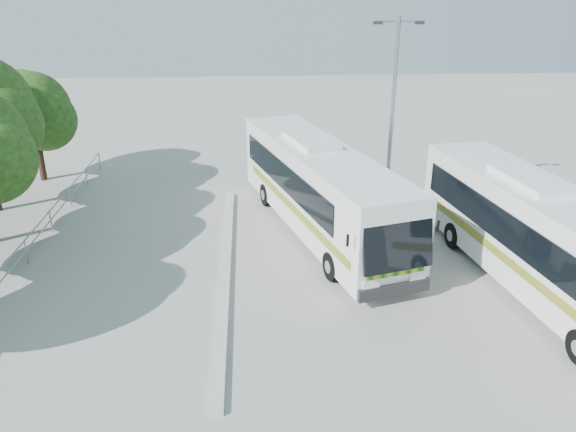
{
  "coord_description": "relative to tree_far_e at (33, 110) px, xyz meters",
  "views": [
    {
      "loc": [
        -1.28,
        -17.21,
        10.12
      ],
      "look_at": [
        0.14,
        2.42,
        1.93
      ],
      "focal_mm": 35.0,
      "sensor_mm": 36.0,
      "label": 1
    }
  ],
  "objects": [
    {
      "name": "tree_far_e",
      "position": [
        0.0,
        0.0,
        0.0
      ],
      "size": [
        4.54,
        4.28,
        5.92
      ],
      "color": "#382314",
      "rests_on": "ground"
    },
    {
      "name": "kerb_divider",
      "position": [
        10.33,
        -11.3,
        -3.81
      ],
      "size": [
        0.4,
        16.0,
        0.15
      ],
      "primitive_type": "cube",
      "color": "#B2B2AD",
      "rests_on": "ground"
    },
    {
      "name": "ground",
      "position": [
        12.63,
        -13.3,
        -3.89
      ],
      "size": [
        100.0,
        100.0,
        0.0
      ],
      "primitive_type": "plane",
      "color": "#9E9E99",
      "rests_on": "ground"
    },
    {
      "name": "coach_adjacent",
      "position": [
        21.33,
        -13.6,
        -1.89
      ],
      "size": [
        4.33,
        13.38,
        3.65
      ],
      "rotation": [
        0.0,
        0.0,
        0.13
      ],
      "color": "silver",
      "rests_on": "ground"
    },
    {
      "name": "lamppost",
      "position": [
        17.8,
        -5.99,
        1.0
      ],
      "size": [
        2.16,
        0.29,
        8.85
      ],
      "rotation": [
        0.0,
        0.0,
        -0.04
      ],
      "color": "#93969B",
      "rests_on": "ground"
    },
    {
      "name": "railing",
      "position": [
        2.63,
        -9.3,
        -3.15
      ],
      "size": [
        0.06,
        22.0,
        1.0
      ],
      "color": "gray",
      "rests_on": "ground"
    },
    {
      "name": "coach_main",
      "position": [
        14.33,
        -8.05,
        -1.85
      ],
      "size": [
        6.13,
        13.61,
        3.71
      ],
      "rotation": [
        0.0,
        0.0,
        0.27
      ],
      "color": "silver",
      "rests_on": "ground"
    }
  ]
}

